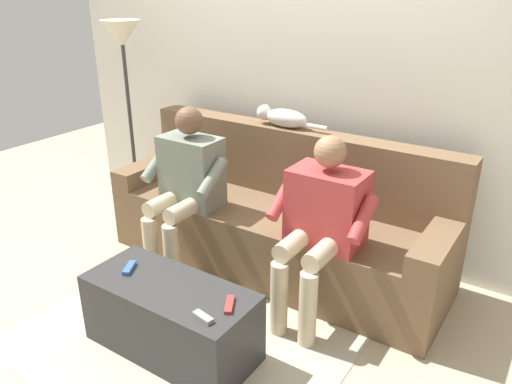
# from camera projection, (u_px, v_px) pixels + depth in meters

# --- Properties ---
(ground_plane) EXTENTS (8.00, 8.00, 0.00)m
(ground_plane) POSITION_uv_depth(u_px,v_px,m) (212.00, 316.00, 3.00)
(ground_plane) COLOR tan
(back_wall) EXTENTS (4.52, 0.06, 2.78)m
(back_wall) POSITION_uv_depth(u_px,v_px,m) (318.00, 54.00, 3.40)
(back_wall) COLOR beige
(back_wall) RESTS_ON ground
(couch) EXTENTS (2.34, 0.74, 0.93)m
(couch) POSITION_uv_depth(u_px,v_px,m) (278.00, 221.00, 3.44)
(couch) COLOR brown
(couch) RESTS_ON ground
(coffee_table) EXTENTS (0.93, 0.41, 0.40)m
(coffee_table) POSITION_uv_depth(u_px,v_px,m) (171.00, 318.00, 2.66)
(coffee_table) COLOR #2D2D2D
(coffee_table) RESTS_ON ground
(person_left_seated) EXTENTS (0.57, 0.54, 1.09)m
(person_left_seated) POSITION_uv_depth(u_px,v_px,m) (321.00, 218.00, 2.81)
(person_left_seated) COLOR #B23838
(person_left_seated) RESTS_ON ground
(person_right_seated) EXTENTS (0.55, 0.51, 1.12)m
(person_right_seated) POSITION_uv_depth(u_px,v_px,m) (186.00, 181.00, 3.29)
(person_right_seated) COLOR slate
(person_right_seated) RESTS_ON ground
(cat_on_backrest) EXTENTS (0.54, 0.13, 0.14)m
(cat_on_backrest) POSITION_uv_depth(u_px,v_px,m) (283.00, 117.00, 3.41)
(cat_on_backrest) COLOR silver
(cat_on_backrest) RESTS_ON couch
(remote_blue) EXTENTS (0.09, 0.13, 0.02)m
(remote_blue) POSITION_uv_depth(u_px,v_px,m) (129.00, 268.00, 2.72)
(remote_blue) COLOR #3860B7
(remote_blue) RESTS_ON coffee_table
(remote_red) EXTENTS (0.10, 0.14, 0.02)m
(remote_red) POSITION_uv_depth(u_px,v_px,m) (229.00, 305.00, 2.41)
(remote_red) COLOR #B73333
(remote_red) RESTS_ON coffee_table
(remote_gray) EXTENTS (0.12, 0.06, 0.02)m
(remote_gray) POSITION_uv_depth(u_px,v_px,m) (203.00, 317.00, 2.32)
(remote_gray) COLOR gray
(remote_gray) RESTS_ON coffee_table
(floor_rug) EXTENTS (1.74, 1.47, 0.01)m
(floor_rug) POSITION_uv_depth(u_px,v_px,m) (190.00, 334.00, 2.84)
(floor_rug) COLOR #B7AD93
(floor_rug) RESTS_ON ground
(floor_lamp) EXTENTS (0.31, 0.31, 1.57)m
(floor_lamp) POSITION_uv_depth(u_px,v_px,m) (123.00, 50.00, 3.89)
(floor_lamp) COLOR #2D2D2D
(floor_lamp) RESTS_ON ground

